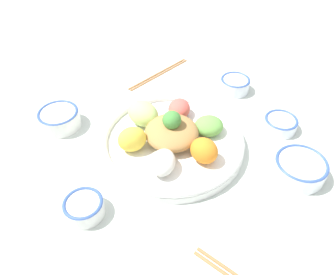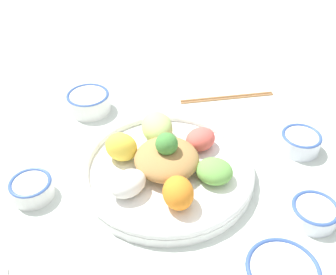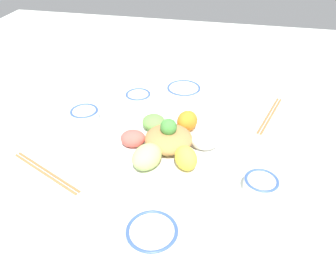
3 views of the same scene
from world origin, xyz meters
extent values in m
plane|color=silver|center=(0.00, 0.00, 0.00)|extent=(2.40, 2.40, 0.00)
cylinder|color=white|center=(-0.03, -0.01, 0.01)|extent=(0.35, 0.35, 0.02)
torus|color=white|center=(-0.03, -0.01, 0.03)|extent=(0.35, 0.35, 0.02)
ellipsoid|color=#6BAD4C|center=(-0.11, -0.07, 0.04)|extent=(0.10, 0.10, 0.04)
ellipsoid|color=#E55B51|center=(-0.02, -0.10, 0.04)|extent=(0.06, 0.07, 0.04)
ellipsoid|color=#B7DB7A|center=(0.06, -0.04, 0.05)|extent=(0.10, 0.09, 0.06)
ellipsoid|color=yellow|center=(0.04, 0.05, 0.05)|extent=(0.08, 0.08, 0.06)
ellipsoid|color=white|center=(-0.05, 0.09, 0.04)|extent=(0.06, 0.08, 0.05)
ellipsoid|color=orange|center=(-0.12, 0.03, 0.05)|extent=(0.08, 0.08, 0.06)
ellipsoid|color=#AD7F47|center=(-0.03, -0.01, 0.05)|extent=(0.13, 0.13, 0.05)
sphere|color=#478E3D|center=(-0.03, -0.01, 0.08)|extent=(0.04, 0.04, 0.04)
cylinder|color=white|center=(-0.13, -0.29, 0.02)|extent=(0.09, 0.09, 0.04)
torus|color=#38569E|center=(-0.13, -0.29, 0.04)|extent=(0.09, 0.09, 0.01)
cylinder|color=maroon|center=(-0.13, -0.29, 0.03)|extent=(0.07, 0.07, 0.00)
cylinder|color=white|center=(0.07, 0.24, 0.02)|extent=(0.08, 0.08, 0.04)
torus|color=#38569E|center=(0.07, 0.24, 0.03)|extent=(0.08, 0.08, 0.01)
cylinder|color=#5B3319|center=(0.07, 0.24, 0.03)|extent=(0.07, 0.07, 0.00)
cylinder|color=white|center=(-0.27, -0.16, 0.02)|extent=(0.08, 0.08, 0.03)
torus|color=#38569E|center=(-0.27, -0.16, 0.03)|extent=(0.08, 0.08, 0.01)
cylinder|color=#DBB251|center=(-0.27, -0.16, 0.03)|extent=(0.07, 0.07, 0.00)
cylinder|color=white|center=(-0.33, -0.02, 0.02)|extent=(0.11, 0.11, 0.04)
torus|color=#38569E|center=(-0.33, -0.02, 0.04)|extent=(0.11, 0.11, 0.01)
cylinder|color=#5B3319|center=(-0.33, -0.02, 0.04)|extent=(0.09, 0.09, 0.00)
cylinder|color=white|center=(0.27, 0.02, 0.02)|extent=(0.10, 0.10, 0.04)
torus|color=#38569E|center=(0.27, 0.02, 0.04)|extent=(0.10, 0.10, 0.01)
cylinder|color=#5B3319|center=(0.27, 0.02, 0.04)|extent=(0.08, 0.08, 0.00)
cylinder|color=#9E6B3D|center=(-0.28, 0.27, 0.00)|extent=(0.23, 0.08, 0.01)
cylinder|color=#9E6B3D|center=(-0.28, 0.28, 0.00)|extent=(0.23, 0.08, 0.01)
cylinder|color=#9E6B3D|center=(0.12, -0.30, 0.00)|extent=(0.11, 0.23, 0.01)
cylinder|color=#9E6B3D|center=(0.11, -0.30, 0.00)|extent=(0.11, 0.23, 0.01)
cube|color=beige|center=(-0.05, 0.37, 0.00)|extent=(0.05, 0.08, 0.01)
ellipsoid|color=beige|center=(-0.03, 0.42, 0.00)|extent=(0.05, 0.05, 0.01)
camera|label=1|loc=(-0.22, 0.53, 0.57)|focal=35.00mm
camera|label=2|loc=(-0.50, 0.31, 0.57)|focal=42.00mm
camera|label=3|loc=(0.65, 0.14, 0.57)|focal=35.00mm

